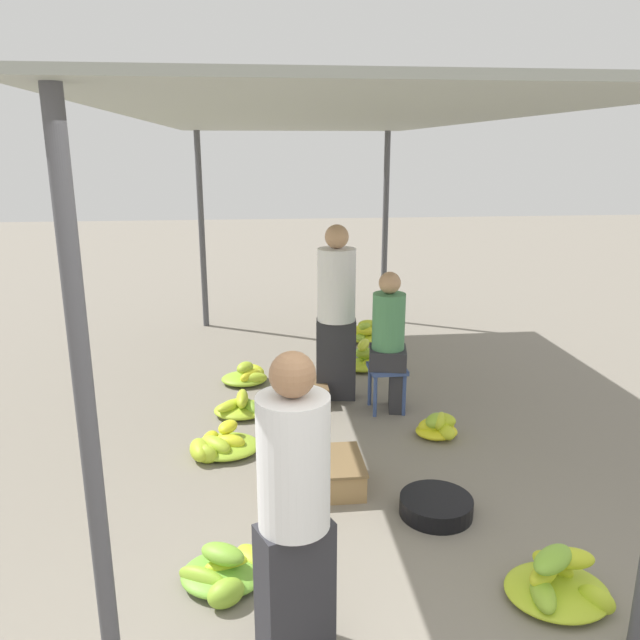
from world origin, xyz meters
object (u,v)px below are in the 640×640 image
banana_pile_right_0 (438,426)px  banana_pile_right_3 (558,583)px  banana_pile_left_0 (225,572)px  crate_mid (305,392)px  vendor_seated (390,340)px  banana_pile_left_2 (219,445)px  shopper_walking_mid (336,311)px  crate_near (326,473)px  stool (387,375)px  basin_black (436,506)px  banana_pile_right_1 (365,333)px  vendor_foreground (294,508)px  banana_pile_left_1 (248,376)px  banana_pile_right_2 (366,359)px  banana_pile_left_3 (242,408)px

banana_pile_right_0 → banana_pile_right_3: 2.04m
banana_pile_left_0 → crate_mid: size_ratio=1.34×
banana_pile_right_0 → banana_pile_right_3: size_ratio=0.65×
vendor_seated → banana_pile_left_2: (-1.56, -0.72, -0.63)m
shopper_walking_mid → banana_pile_right_3: bearing=-74.5°
banana_pile_left_0 → crate_near: banana_pile_left_0 is taller
stool → basin_black: 1.78m
banana_pile_left_0 → banana_pile_right_1: (1.62, 4.47, 0.05)m
basin_black → crate_mid: crate_mid is taller
stool → basin_black: stool is taller
vendor_foreground → crate_mid: vendor_foreground is taller
banana_pile_right_1 → vendor_seated: bearing=-94.5°
shopper_walking_mid → banana_pile_right_1: bearing=70.9°
banana_pile_right_0 → crate_near: 1.28m
banana_pile_right_0 → shopper_walking_mid: 1.47m
banana_pile_right_3 → crate_near: size_ratio=1.07×
banana_pile_right_1 → banana_pile_right_3: bearing=-87.5°
vendor_foreground → basin_black: (1.03, 1.11, -0.75)m
basin_black → banana_pile_left_2: bearing=145.4°
banana_pile_left_1 → banana_pile_right_0: banana_pile_left_1 is taller
banana_pile_left_1 → banana_pile_right_0: (1.63, -1.47, 0.02)m
stool → banana_pile_left_2: 1.72m
vendor_seated → crate_near: size_ratio=2.48×
banana_pile_left_2 → banana_pile_left_1: bearing=81.6°
crate_near → banana_pile_right_2: bearing=73.2°
stool → vendor_seated: (0.02, 0.00, 0.35)m
banana_pile_right_0 → vendor_foreground: bearing=-121.5°
banana_pile_right_2 → crate_mid: (-0.76, -0.86, -0.02)m
basin_black → crate_mid: bearing=109.2°
banana_pile_right_2 → banana_pile_left_1: bearing=-167.5°
vendor_foreground → shopper_walking_mid: bearing=79.0°
stool → banana_pile_right_2: 1.18m
banana_pile_left_2 → banana_pile_right_2: banana_pile_right_2 is taller
shopper_walking_mid → vendor_foreground: bearing=-101.0°
vendor_foreground → vendor_seated: (1.08, 2.87, -0.12)m
stool → banana_pile_left_2: (-1.54, -0.72, -0.28)m
banana_pile_left_1 → crate_near: size_ratio=0.97×
vendor_foreground → shopper_walking_mid: size_ratio=0.91×
vendor_seated → banana_pile_right_3: (0.38, -2.64, -0.60)m
vendor_seated → banana_pile_right_3: 2.74m
vendor_foreground → banana_pile_right_2: (1.08, 4.03, -0.70)m
vendor_seated → banana_pile_right_0: size_ratio=3.56×
basin_black → vendor_foreground: bearing=-133.0°
banana_pile_left_1 → banana_pile_right_0: 2.19m
banana_pile_left_3 → shopper_walking_mid: shopper_walking_mid is taller
crate_mid → shopper_walking_mid: size_ratio=0.25×
banana_pile_left_1 → crate_mid: bearing=-45.6°
vendor_foreground → vendor_seated: 3.07m
vendor_seated → banana_pile_left_0: vendor_seated is taller
crate_mid → vendor_seated: bearing=-21.0°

